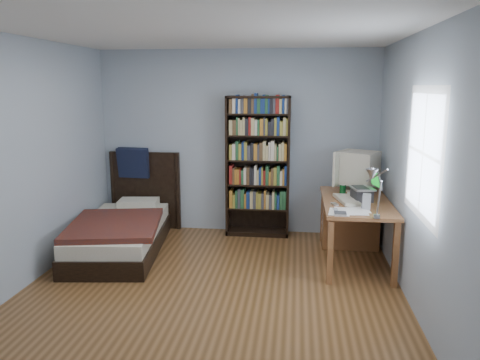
% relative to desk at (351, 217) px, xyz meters
% --- Properties ---
extents(room, '(4.20, 4.24, 2.50)m').
position_rel_desk_xyz_m(room, '(-1.48, -1.47, 0.84)').
color(room, brown).
rests_on(room, ground).
extents(desk, '(0.75, 1.48, 0.73)m').
position_rel_desk_xyz_m(desk, '(0.00, 0.00, 0.00)').
color(desk, brown).
rests_on(desk, floor).
extents(crt_monitor, '(0.61, 0.55, 0.51)m').
position_rel_desk_xyz_m(crt_monitor, '(0.05, 0.08, 0.60)').
color(crt_monitor, '#BFB59E').
rests_on(crt_monitor, desk).
extents(laptop, '(0.34, 0.34, 0.36)m').
position_rel_desk_xyz_m(laptop, '(0.08, -0.41, 0.42)').
color(laptop, '#2D2D30').
rests_on(laptop, desk).
extents(desk_lamp, '(0.22, 0.48, 0.57)m').
position_rel_desk_xyz_m(desk_lamp, '(0.00, -1.47, 0.78)').
color(desk_lamp, '#99999E').
rests_on(desk_lamp, desk).
extents(keyboard, '(0.29, 0.53, 0.05)m').
position_rel_desk_xyz_m(keyboard, '(-0.11, -0.47, 0.34)').
color(keyboard, beige).
rests_on(keyboard, desk).
extents(speaker, '(0.10, 0.10, 0.16)m').
position_rel_desk_xyz_m(speaker, '(0.06, -0.79, 0.40)').
color(speaker, gray).
rests_on(speaker, desk).
extents(soda_can, '(0.07, 0.07, 0.13)m').
position_rel_desk_xyz_m(soda_can, '(-0.14, -0.19, 0.38)').
color(soda_can, '#07340E').
rests_on(soda_can, desk).
extents(mouse, '(0.06, 0.11, 0.04)m').
position_rel_desk_xyz_m(mouse, '(-0.05, -0.15, 0.34)').
color(mouse, silver).
rests_on(mouse, desk).
extents(phone_silver, '(0.08, 0.11, 0.02)m').
position_rel_desk_xyz_m(phone_silver, '(-0.26, -0.65, 0.33)').
color(phone_silver, '#B1B0B5').
rests_on(phone_silver, desk).
extents(phone_grey, '(0.05, 0.09, 0.02)m').
position_rel_desk_xyz_m(phone_grey, '(-0.27, -0.89, 0.33)').
color(phone_grey, gray).
rests_on(phone_grey, desk).
extents(external_drive, '(0.12, 0.12, 0.02)m').
position_rel_desk_xyz_m(external_drive, '(-0.24, -1.06, 0.33)').
color(external_drive, gray).
rests_on(external_drive, desk).
extents(bookshelf, '(0.85, 0.30, 1.89)m').
position_rel_desk_xyz_m(bookshelf, '(-1.20, 0.47, 0.54)').
color(bookshelf, black).
rests_on(bookshelf, floor).
extents(bed, '(1.23, 2.08, 1.16)m').
position_rel_desk_xyz_m(bed, '(-2.82, -0.33, -0.15)').
color(bed, black).
rests_on(bed, floor).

